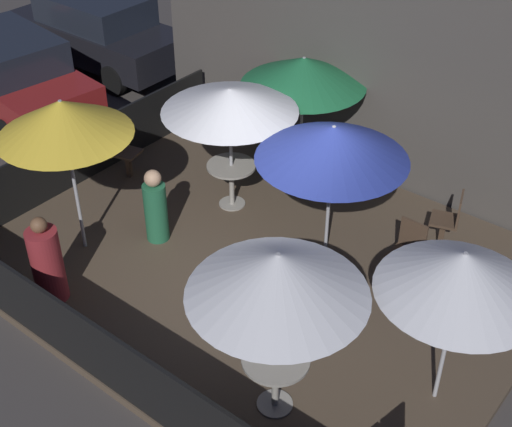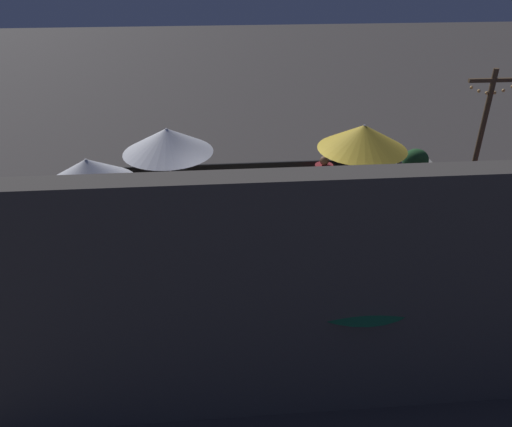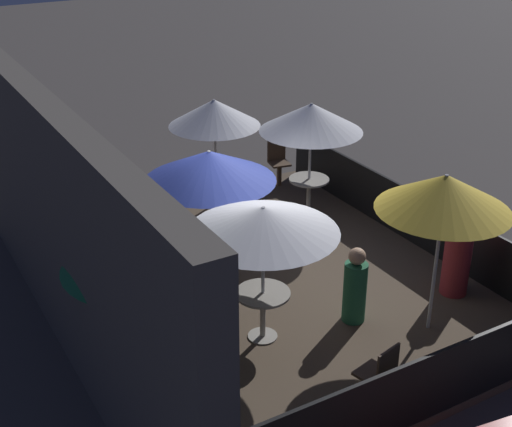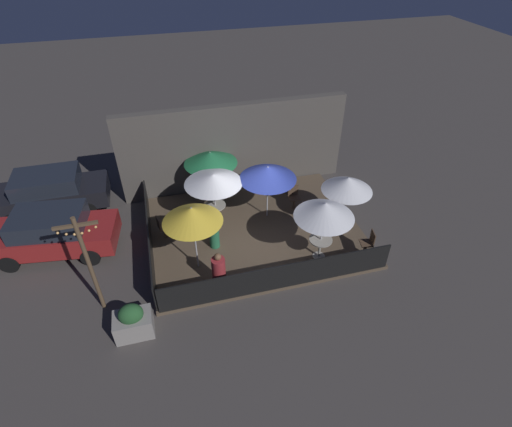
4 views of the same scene
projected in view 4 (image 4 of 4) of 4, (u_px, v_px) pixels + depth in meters
The scene contains 23 objects.
ground_plane at pixel (255, 232), 14.70m from camera, with size 60.00×60.00×0.00m, color #423D3A.
patio_deck at pixel (255, 230), 14.66m from camera, with size 7.52×5.95×0.12m.
building_wall at pixel (235, 147), 16.04m from camera, with size 9.12×0.36×3.63m.
fence_front at pixel (280, 277), 12.10m from camera, with size 7.32×0.05×0.95m.
fence_side_left at pixel (150, 237), 13.58m from camera, with size 0.05×5.75×0.95m.
patio_umbrella_0 at pixel (325, 210), 12.30m from camera, with size 1.91×1.91×2.23m.
patio_umbrella_1 at pixel (213, 179), 13.89m from camera, with size 2.06×2.06×2.04m.
patio_umbrella_2 at pixel (268, 173), 14.11m from camera, with size 2.07×2.07×2.16m.
patio_umbrella_3 at pixel (348, 184), 13.61m from camera, with size 1.76×1.76×2.14m.
patio_umbrella_4 at pixel (192, 215), 11.83m from camera, with size 1.84×1.84×2.40m.
patio_umbrella_5 at pixel (210, 158), 15.21m from camera, with size 2.07×2.07×2.03m.
dining_table_0 at pixel (320, 243), 13.14m from camera, with size 0.76×0.76×0.76m.
dining_table_1 at pixel (215, 208), 14.67m from camera, with size 0.77×0.77×0.74m.
patio_chair_0 at pixel (294, 196), 15.39m from camera, with size 0.41×0.41×0.95m.
patio_chair_1 at pixel (162, 227), 13.96m from camera, with size 0.48×0.48×0.92m.
patio_chair_2 at pixel (288, 182), 16.22m from camera, with size 0.51×0.51×0.94m.
patio_chair_3 at pixel (368, 242), 13.28m from camera, with size 0.47×0.47×0.95m.
patron_0 at pixel (219, 272), 12.12m from camera, with size 0.58×0.58×1.32m.
patron_1 at pixel (214, 234), 13.58m from camera, with size 0.46×0.46×1.19m.
planter_box at pixel (133, 322), 10.95m from camera, with size 1.04×0.73×1.11m.
light_post at pixel (88, 260), 10.80m from camera, with size 1.10×0.12×3.39m.
parked_car_0 at pixel (52, 232), 13.37m from camera, with size 4.32×2.24×1.62m.
parked_car_1 at pixel (50, 192), 15.27m from camera, with size 4.24×1.80×1.62m.
Camera 4 is at (-2.85, -10.85, 9.53)m, focal length 28.00 mm.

